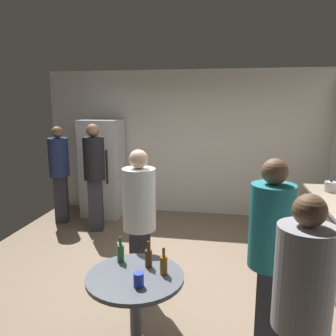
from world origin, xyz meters
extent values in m
cube|color=#7A6651|center=(0.00, 0.00, -0.05)|extent=(5.20, 5.20, 0.10)
cube|color=silver|center=(0.00, 2.63, 1.35)|extent=(5.32, 0.06, 2.70)
cube|color=silver|center=(-1.48, 2.20, 0.90)|extent=(0.70, 0.65, 1.80)
cube|color=#262628|center=(-1.27, 1.86, 0.99)|extent=(0.03, 0.03, 0.60)
cylinder|color=#B2B2B7|center=(2.23, 1.17, 0.97)|extent=(0.17, 0.17, 0.14)
sphere|color=black|center=(2.23, 1.17, 1.06)|extent=(0.04, 0.04, 0.04)
cylinder|color=#4C515B|center=(0.10, -1.22, 0.35)|extent=(0.10, 0.10, 0.70)
cylinder|color=#4C515B|center=(0.10, -1.22, 0.72)|extent=(0.80, 0.80, 0.03)
cylinder|color=#8C5919|center=(0.33, -1.15, 0.81)|extent=(0.06, 0.06, 0.15)
cylinder|color=#8C5919|center=(0.33, -1.15, 0.93)|extent=(0.02, 0.02, 0.08)
cylinder|color=#593314|center=(0.18, -1.06, 0.81)|extent=(0.06, 0.06, 0.15)
cylinder|color=#593314|center=(0.18, -1.06, 0.93)|extent=(0.02, 0.02, 0.08)
cylinder|color=#26662D|center=(-0.09, -1.01, 0.81)|extent=(0.06, 0.06, 0.15)
cylinder|color=#26662D|center=(-0.09, -1.01, 0.93)|extent=(0.02, 0.02, 0.08)
cylinder|color=blue|center=(0.17, -1.37, 0.79)|extent=(0.08, 0.08, 0.11)
cylinder|color=gray|center=(1.27, -1.74, 1.12)|extent=(0.47, 0.47, 0.63)
sphere|color=brown|center=(1.27, -1.74, 1.53)|extent=(0.19, 0.19, 0.19)
cube|color=#2D2D38|center=(-1.31, 1.39, 0.44)|extent=(0.25, 0.21, 0.88)
cylinder|color=black|center=(-1.31, 1.39, 1.22)|extent=(0.40, 0.40, 0.69)
sphere|color=#8C6647|center=(-1.31, 1.39, 1.68)|extent=(0.21, 0.21, 0.21)
cube|color=#2D2D38|center=(1.16, -1.07, 0.42)|extent=(0.19, 0.24, 0.84)
cylinder|color=#1E727A|center=(1.16, -1.07, 1.17)|extent=(0.38, 0.38, 0.67)
sphere|color=brown|center=(1.16, -1.07, 1.61)|extent=(0.20, 0.20, 0.20)
cube|color=#2D2D38|center=(-2.07, 1.66, 0.42)|extent=(0.26, 0.22, 0.84)
cylinder|color=navy|center=(-2.07, 1.66, 1.18)|extent=(0.42, 0.42, 0.67)
sphere|color=#8C6647|center=(-2.07, 1.66, 1.61)|extent=(0.20, 0.20, 0.20)
cube|color=#2D2D38|center=(-0.07, -0.43, 0.41)|extent=(0.26, 0.22, 0.81)
cylinder|color=white|center=(-0.07, -0.43, 1.14)|extent=(0.41, 0.41, 0.64)
sphere|color=#D8AD8C|center=(-0.07, -0.43, 1.56)|extent=(0.19, 0.19, 0.19)
camera|label=1|loc=(0.80, -3.63, 2.12)|focal=35.74mm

